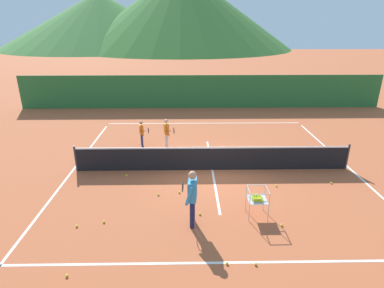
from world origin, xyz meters
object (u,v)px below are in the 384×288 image
at_px(student_1, 167,131).
at_px(tennis_ball_2, 179,192).
at_px(instructor, 192,193).
at_px(tennis_ball_6, 158,195).
at_px(tennis_ball_0, 256,264).
at_px(tennis_ball_9, 104,222).
at_px(tennis_ball_4, 282,225).
at_px(tennis_ball_7, 331,183).
at_px(tennis_ball_3, 77,226).
at_px(tennis_ball_8, 67,276).
at_px(student_0, 142,131).
at_px(tennis_ball_5, 276,186).
at_px(tennis_ball_11, 126,175).
at_px(tennis_ball_1, 200,214).
at_px(tennis_ball_10, 227,263).
at_px(ball_cart, 257,198).
at_px(tennis_net, 213,158).

height_order(student_1, tennis_ball_2, student_1).
height_order(instructor, tennis_ball_6, instructor).
relative_size(tennis_ball_0, tennis_ball_9, 1.00).
bearing_deg(tennis_ball_4, tennis_ball_7, 44.81).
xyz_separation_m(tennis_ball_3, tennis_ball_8, (0.39, -1.90, 0.00)).
xyz_separation_m(student_0, tennis_ball_8, (-0.68, -8.22, -0.71)).
relative_size(tennis_ball_2, tennis_ball_5, 1.00).
xyz_separation_m(tennis_ball_7, tennis_ball_11, (-7.53, 0.73, 0.00)).
height_order(tennis_ball_1, tennis_ball_10, same).
bearing_deg(ball_cart, tennis_ball_4, -40.22).
xyz_separation_m(tennis_ball_5, tennis_ball_6, (-4.16, -0.55, 0.00)).
bearing_deg(tennis_net, tennis_ball_9, -134.69).
height_order(tennis_ball_10, tennis_ball_11, same).
xyz_separation_m(instructor, student_1, (-1.06, 6.02, -0.19)).
xyz_separation_m(tennis_net, tennis_ball_10, (-0.05, -5.23, -0.47)).
distance_m(tennis_ball_4, tennis_ball_9, 5.15).
bearing_deg(instructor, tennis_ball_4, -3.18).
relative_size(tennis_ball_9, tennis_ball_10, 1.00).
height_order(tennis_ball_2, tennis_ball_3, same).
distance_m(tennis_ball_4, tennis_ball_10, 2.32).
distance_m(tennis_ball_2, tennis_ball_10, 3.64).
bearing_deg(instructor, tennis_ball_2, 102.86).
relative_size(tennis_ball_0, tennis_ball_11, 1.00).
bearing_deg(student_1, tennis_ball_6, -90.76).
bearing_deg(tennis_ball_10, tennis_ball_0, -3.14).
xyz_separation_m(student_0, tennis_ball_2, (1.83, -4.46, -0.71)).
height_order(tennis_ball_0, tennis_ball_9, same).
relative_size(tennis_ball_3, tennis_ball_5, 1.00).
xyz_separation_m(instructor, tennis_ball_8, (-2.91, -1.98, -0.98)).
height_order(tennis_ball_2, tennis_ball_7, same).
xyz_separation_m(tennis_ball_3, tennis_ball_11, (0.86, 3.17, 0.00)).
distance_m(tennis_ball_0, tennis_ball_9, 4.45).
bearing_deg(tennis_ball_3, tennis_ball_9, 14.88).
height_order(instructor, tennis_ball_2, instructor).
xyz_separation_m(student_0, tennis_ball_5, (5.27, -4.05, -0.71)).
distance_m(student_1, tennis_ball_0, 8.16).
relative_size(tennis_net, tennis_ball_7, 157.65).
distance_m(tennis_ball_2, tennis_ball_7, 5.52).
relative_size(student_1, tennis_ball_10, 20.18).
relative_size(student_0, tennis_ball_2, 18.12).
bearing_deg(tennis_ball_2, student_0, 112.31).
relative_size(student_0, ball_cart, 1.37).
relative_size(tennis_ball_7, tennis_ball_8, 1.00).
xyz_separation_m(student_0, tennis_ball_10, (3.05, -7.89, -0.71)).
height_order(ball_cart, tennis_ball_10, ball_cart).
bearing_deg(student_1, tennis_ball_4, -59.49).
bearing_deg(tennis_ball_4, student_1, 120.51).
relative_size(tennis_ball_6, tennis_ball_8, 1.00).
relative_size(student_0, tennis_ball_5, 18.12).
xyz_separation_m(ball_cart, tennis_ball_8, (-4.85, -2.38, -0.56)).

